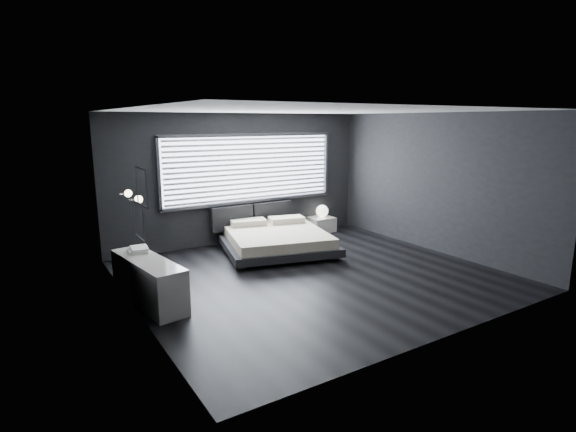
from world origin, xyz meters
TOP-DOWN VIEW (x-y plane):
  - room at (0.00, 0.00)m, footprint 6.04×6.00m
  - window at (0.20, 2.70)m, footprint 4.14×0.09m
  - headboard at (0.18, 2.64)m, footprint 1.96×0.16m
  - sconce_near at (-2.88, 0.05)m, footprint 0.18×0.11m
  - sconce_far at (-2.88, 0.65)m, footprint 0.18×0.11m
  - wall_art_upper at (-2.98, -0.55)m, footprint 0.01×0.48m
  - wall_art_lower at (-2.98, -0.30)m, footprint 0.01×0.48m
  - bed at (0.19, 1.59)m, footprint 2.56×2.49m
  - nightstand at (1.98, 2.50)m, footprint 0.60×0.51m
  - orb_lamp at (2.02, 2.52)m, footprint 0.30×0.30m
  - dresser at (-2.76, 0.30)m, footprint 0.71×1.72m
  - book_stack at (-2.76, 0.76)m, footprint 0.35×0.42m

SIDE VIEW (x-z plane):
  - nightstand at x=1.98m, z-range 0.00..0.35m
  - bed at x=0.19m, z-range -0.02..0.53m
  - dresser at x=-2.76m, z-range 0.00..0.67m
  - orb_lamp at x=2.02m, z-range 0.35..0.64m
  - headboard at x=0.18m, z-range 0.31..0.83m
  - book_stack at x=-2.76m, z-range 0.66..0.74m
  - wall_art_lower at x=-2.98m, z-range 1.14..1.62m
  - room at x=0.00m, z-range 0.00..2.80m
  - sconce_near at x=-2.88m, z-range 1.55..1.66m
  - sconce_far at x=-2.88m, z-range 1.55..1.66m
  - window at x=0.20m, z-range 0.85..2.37m
  - wall_art_upper at x=-2.98m, z-range 1.61..2.09m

